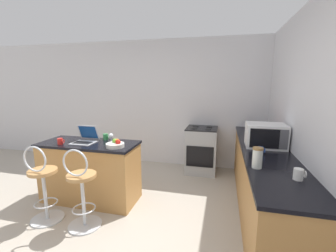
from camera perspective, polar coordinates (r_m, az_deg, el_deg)
ground_plane at (r=3.00m, az=-17.35°, el=-24.88°), size 20.00×20.00×0.00m
wall_back at (r=4.80m, az=-2.48°, el=5.72°), size 12.00×0.06×2.60m
wall_right at (r=2.27m, az=36.16°, el=-2.16°), size 0.06×12.00×2.60m
breakfast_bar at (r=3.57m, az=-19.09°, el=-10.85°), size 1.41×0.61×0.88m
counter_right at (r=3.36m, az=22.86°, el=-12.54°), size 0.60×3.03×0.88m
bar_stool_near at (r=3.29m, az=-29.17°, el=-13.11°), size 0.40×0.40×1.01m
bar_stool_far at (r=2.96m, az=-21.08°, el=-15.09°), size 0.40×0.40×1.01m
laptop at (r=3.47m, az=-20.20°, el=-2.89°), size 0.31×0.31×0.24m
microwave at (r=3.27m, az=23.53°, el=-2.20°), size 0.50×0.40×0.31m
toaster at (r=3.83m, az=22.17°, el=-1.28°), size 0.24×0.27×0.19m
stove_range at (r=4.45m, az=8.44°, el=-6.04°), size 0.58×0.58×0.89m
fruit_bowl at (r=3.09m, az=-13.20°, el=-4.57°), size 0.24×0.24×0.11m
mug_white at (r=2.34m, az=30.27°, el=-10.54°), size 0.10×0.08×0.10m
mug_red at (r=3.48m, az=-25.67°, el=-3.54°), size 0.09×0.07×0.09m
wine_glass_tall at (r=3.31m, az=-14.29°, el=-2.50°), size 0.07×0.07×0.14m
storage_jar at (r=2.45m, az=21.75°, el=-7.48°), size 0.10×0.10×0.21m
mug_blue at (r=2.93m, az=22.33°, el=-5.80°), size 0.10×0.09×0.09m
mug_green at (r=3.52m, az=-15.52°, el=-2.65°), size 0.09×0.07×0.09m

